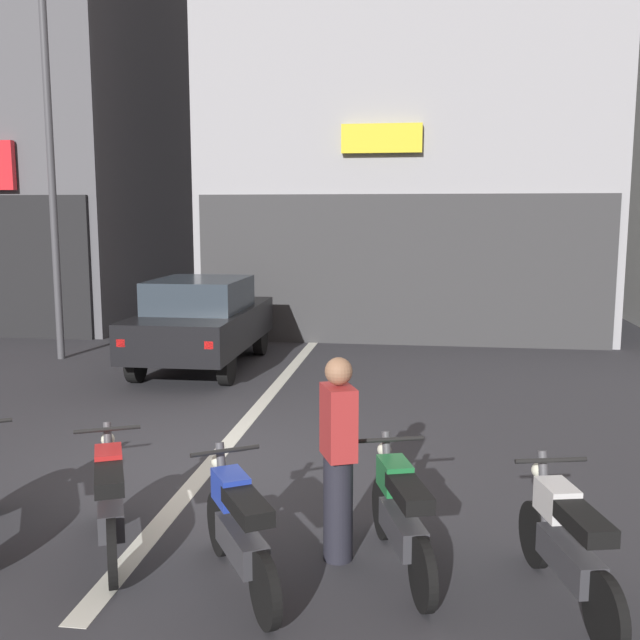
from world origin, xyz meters
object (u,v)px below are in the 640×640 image
Objects in this scene: car_black_crossing_near at (202,320)px; motorcycle_green_row_right_mid at (401,514)px; motorcycle_blue_row_centre at (239,528)px; person_by_motorcycles at (338,458)px; motorcycle_red_row_left_mid at (110,499)px; motorcycle_white_row_rightmost at (567,543)px; street_lamp at (49,135)px.

motorcycle_green_row_right_mid is at bearing -61.70° from car_black_crossing_near.
motorcycle_blue_row_centre is 0.95m from person_by_motorcycles.
motorcycle_blue_row_centre is 1.27m from motorcycle_green_row_right_mid.
motorcycle_white_row_rightmost is at bearing -4.74° from motorcycle_red_row_left_mid.
car_black_crossing_near is at bearing 115.33° from person_by_motorcycles.
car_black_crossing_near is 7.67m from person_by_motorcycles.
street_lamp is at bearing 125.31° from motorcycle_blue_row_centre.
motorcycle_white_row_rightmost is (7.96, -7.79, -3.78)m from street_lamp.
motorcycle_red_row_left_mid and motorcycle_green_row_right_mid have the same top height.
motorcycle_white_row_rightmost is at bearing -55.98° from car_black_crossing_near.
motorcycle_white_row_rightmost is at bearing -15.85° from motorcycle_green_row_right_mid.
street_lamp is at bearing 171.90° from car_black_crossing_near.
motorcycle_red_row_left_mid and motorcycle_white_row_rightmost have the same top height.
street_lamp reaches higher than motorcycle_blue_row_centre.
motorcycle_red_row_left_mid is at bearing -78.73° from car_black_crossing_near.
motorcycle_blue_row_centre is 2.38m from motorcycle_white_row_rightmost.
motorcycle_green_row_right_mid is 1.23m from motorcycle_white_row_rightmost.
street_lamp reaches higher than car_black_crossing_near.
street_lamp is at bearing 132.26° from motorcycle_green_row_right_mid.
motorcycle_blue_row_centre and motorcycle_green_row_right_mid have the same top height.
car_black_crossing_near reaches higher than motorcycle_white_row_rightmost.
motorcycle_blue_row_centre is at bearing -160.17° from motorcycle_green_row_right_mid.
person_by_motorcycles is at bearing 37.50° from motorcycle_blue_row_centre.
motorcycle_green_row_right_mid is 0.98× the size of motorcycle_white_row_rightmost.
motorcycle_white_row_rightmost is (1.19, -0.34, 0.00)m from motorcycle_green_row_right_mid.
motorcycle_red_row_left_mid is 1.06× the size of motorcycle_blue_row_centre.
street_lamp is 9.48m from motorcycle_red_row_left_mid.
person_by_motorcycles is (6.27, -7.36, -3.38)m from street_lamp.
car_black_crossing_near reaches higher than motorcycle_red_row_left_mid.
person_by_motorcycles reaches higher than motorcycle_white_row_rightmost.
motorcycle_blue_row_centre is at bearing -54.69° from street_lamp.
street_lamp is 4.18× the size of person_by_motorcycles.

